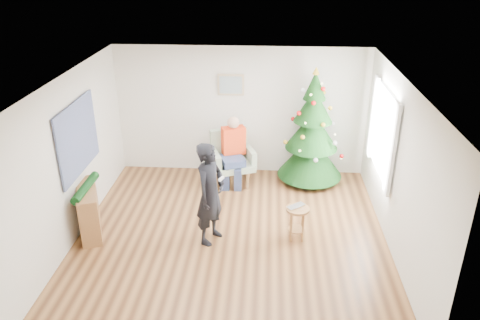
# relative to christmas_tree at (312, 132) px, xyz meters

# --- Properties ---
(floor) EXTENTS (5.00, 5.00, 0.00)m
(floor) POSITION_rel_christmas_tree_xyz_m (-1.40, -2.11, -1.04)
(floor) COLOR brown
(floor) RESTS_ON ground
(ceiling) EXTENTS (5.00, 5.00, 0.00)m
(ceiling) POSITION_rel_christmas_tree_xyz_m (-1.40, -2.11, 1.56)
(ceiling) COLOR white
(ceiling) RESTS_ON wall_back
(wall_back) EXTENTS (5.00, 0.00, 5.00)m
(wall_back) POSITION_rel_christmas_tree_xyz_m (-1.40, 0.39, 0.26)
(wall_back) COLOR silver
(wall_back) RESTS_ON floor
(wall_front) EXTENTS (5.00, 0.00, 5.00)m
(wall_front) POSITION_rel_christmas_tree_xyz_m (-1.40, -4.61, 0.26)
(wall_front) COLOR silver
(wall_front) RESTS_ON floor
(wall_left) EXTENTS (0.00, 5.00, 5.00)m
(wall_left) POSITION_rel_christmas_tree_xyz_m (-3.90, -2.11, 0.26)
(wall_left) COLOR silver
(wall_left) RESTS_ON floor
(wall_right) EXTENTS (0.00, 5.00, 5.00)m
(wall_right) POSITION_rel_christmas_tree_xyz_m (1.10, -2.11, 0.26)
(wall_right) COLOR silver
(wall_right) RESTS_ON floor
(window_panel) EXTENTS (0.04, 1.30, 1.40)m
(window_panel) POSITION_rel_christmas_tree_xyz_m (1.07, -1.11, 0.46)
(window_panel) COLOR white
(window_panel) RESTS_ON wall_right
(curtains) EXTENTS (0.05, 1.75, 1.50)m
(curtains) POSITION_rel_christmas_tree_xyz_m (1.04, -1.11, 0.46)
(curtains) COLOR white
(curtains) RESTS_ON wall_right
(christmas_tree) EXTENTS (1.28, 1.28, 2.31)m
(christmas_tree) POSITION_rel_christmas_tree_xyz_m (0.00, 0.00, 0.00)
(christmas_tree) COLOR #3F2816
(christmas_tree) RESTS_ON floor
(stool) EXTENTS (0.37, 0.37, 0.56)m
(stool) POSITION_rel_christmas_tree_xyz_m (-0.35, -2.10, -0.75)
(stool) COLOR brown
(stool) RESTS_ON floor
(laptop) EXTENTS (0.36, 0.35, 0.02)m
(laptop) POSITION_rel_christmas_tree_xyz_m (-0.35, -2.10, -0.47)
(laptop) COLOR silver
(laptop) RESTS_ON stool
(armchair) EXTENTS (0.96, 0.94, 1.03)m
(armchair) POSITION_rel_christmas_tree_xyz_m (-1.55, -0.15, -0.66)
(armchair) COLOR #94A888
(armchair) RESTS_ON floor
(seated_person) EXTENTS (0.55, 0.71, 1.34)m
(seated_person) POSITION_rel_christmas_tree_xyz_m (-1.52, -0.20, -0.35)
(seated_person) COLOR navy
(seated_person) RESTS_ON armchair
(standing_man) EXTENTS (0.61, 0.72, 1.68)m
(standing_man) POSITION_rel_christmas_tree_xyz_m (-1.72, -2.22, -0.20)
(standing_man) COLOR black
(standing_man) RESTS_ON floor
(game_controller) EXTENTS (0.09, 0.13, 0.04)m
(game_controller) POSITION_rel_christmas_tree_xyz_m (-1.54, -2.25, 0.08)
(game_controller) COLOR white
(game_controller) RESTS_ON standing_man
(console) EXTENTS (0.64, 1.04, 0.80)m
(console) POSITION_rel_christmas_tree_xyz_m (-3.73, -2.11, -0.64)
(console) COLOR brown
(console) RESTS_ON floor
(garland) EXTENTS (0.14, 0.90, 0.14)m
(garland) POSITION_rel_christmas_tree_xyz_m (-3.73, -2.11, -0.22)
(garland) COLOR black
(garland) RESTS_ON console
(tapestry) EXTENTS (0.03, 1.50, 1.15)m
(tapestry) POSITION_rel_christmas_tree_xyz_m (-3.86, -1.81, 0.51)
(tapestry) COLOR black
(tapestry) RESTS_ON wall_left
(framed_picture) EXTENTS (0.52, 0.05, 0.42)m
(framed_picture) POSITION_rel_christmas_tree_xyz_m (-1.60, 0.35, 0.81)
(framed_picture) COLOR tan
(framed_picture) RESTS_ON wall_back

